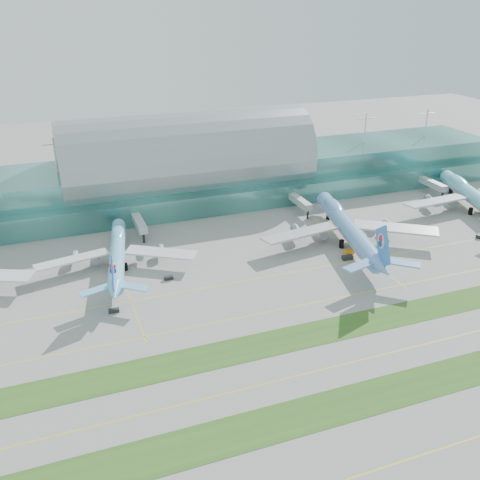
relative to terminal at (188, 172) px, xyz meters
name	(u,v)px	position (x,y,z in m)	size (l,w,h in m)	color
ground	(305,340)	(-0.01, -128.79, -14.23)	(700.00, 700.00, 0.00)	gray
terminal	(188,172)	(0.00, 0.00, 0.00)	(340.00, 69.10, 36.00)	#3D7A75
grass_strip_near	(356,401)	(-0.01, -156.79, -14.19)	(420.00, 12.00, 0.08)	#2D591E
grass_strip_far	(302,336)	(-0.01, -126.79, -14.19)	(420.00, 12.00, 0.08)	#2D591E
taxiline_a	(405,461)	(-0.01, -176.79, -14.22)	(420.00, 0.35, 0.01)	yellow
taxiline_b	(328,368)	(-0.01, -142.79, -14.22)	(420.00, 0.35, 0.01)	yellow
taxiline_c	(280,310)	(-0.01, -110.79, -14.22)	(420.00, 0.35, 0.01)	yellow
taxiline_d	(255,279)	(-0.01, -88.79, -14.22)	(420.00, 0.35, 0.01)	yellow
airliner_b	(117,252)	(-44.07, -61.27, -8.51)	(58.51, 67.13, 18.54)	#70C4F6
airliner_c	(347,226)	(47.04, -72.26, -7.14)	(71.78, 82.69, 22.98)	#6599DE
airliner_d	(475,197)	(121.95, -61.78, -7.31)	(68.62, 79.57, 22.43)	#6CCDED
gse_c	(114,311)	(-50.48, -93.79, -13.59)	(3.42, 1.42, 1.28)	black
gse_d	(169,278)	(-28.94, -78.42, -13.57)	(3.14, 1.49, 1.31)	black
gse_e	(349,252)	(42.44, -82.40, -13.48)	(4.11, 1.96, 1.50)	orange
gse_f	(347,258)	(39.38, -86.48, -13.46)	(4.16, 2.12, 1.54)	black
gse_g	(480,236)	(102.05, -87.93, -13.46)	(3.12, 1.88, 1.53)	black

